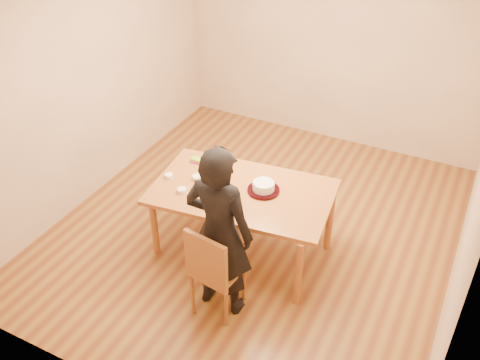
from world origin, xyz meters
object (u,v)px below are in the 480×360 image
at_px(dining_table, 242,192).
at_px(person, 219,233).
at_px(cake_plate, 263,190).
at_px(cake, 264,186).
at_px(dining_chair, 218,269).

bearing_deg(dining_table, person, -84.86).
xyz_separation_m(cake_plate, person, (-0.04, -0.81, 0.07)).
xyz_separation_m(dining_table, cake, (0.19, 0.08, 0.08)).
xyz_separation_m(dining_chair, person, (-0.00, 0.05, 0.38)).
bearing_deg(cake, dining_chair, -92.46).
height_order(cake_plate, cake, cake).
relative_size(dining_table, cake_plate, 5.54).
relative_size(dining_chair, person, 0.24).
bearing_deg(cake, cake_plate, 0.00).
height_order(cake, person, person).
xyz_separation_m(dining_table, person, (0.15, -0.73, 0.10)).
bearing_deg(person, cake, -93.86).
bearing_deg(dining_chair, dining_table, 109.40).
height_order(dining_table, cake_plate, cake_plate).
height_order(dining_chair, cake, cake).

